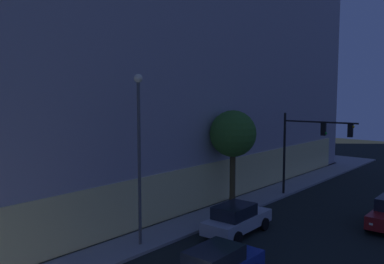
% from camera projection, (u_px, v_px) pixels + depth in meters
% --- Properties ---
extents(modern_building, '(39.81, 29.59, 21.86)m').
position_uv_depth(modern_building, '(103.00, 60.00, 38.00)').
color(modern_building, '#4C4C51').
rests_on(modern_building, ground).
extents(traffic_light_far_corner, '(0.74, 5.33, 6.15)m').
position_uv_depth(traffic_light_far_corner, '(311.00, 139.00, 29.50)').
color(traffic_light_far_corner, black).
rests_on(traffic_light_far_corner, sidewalk_corner).
extents(street_lamp_sidewalk, '(0.44, 0.44, 8.58)m').
position_uv_depth(street_lamp_sidewalk, '(139.00, 140.00, 20.15)').
color(street_lamp_sidewalk, '#4D4D4D').
rests_on(street_lamp_sidewalk, sidewalk_corner).
extents(sidewalk_tree, '(3.14, 3.14, 6.49)m').
position_uv_depth(sidewalk_tree, '(233.00, 134.00, 27.25)').
color(sidewalk_tree, '#483B1E').
rests_on(sidewalk_tree, sidewalk_corner).
extents(car_silver, '(4.75, 2.17, 1.70)m').
position_uv_depth(car_silver, '(237.00, 219.00, 22.44)').
color(car_silver, '#B7BABF').
rests_on(car_silver, ground).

